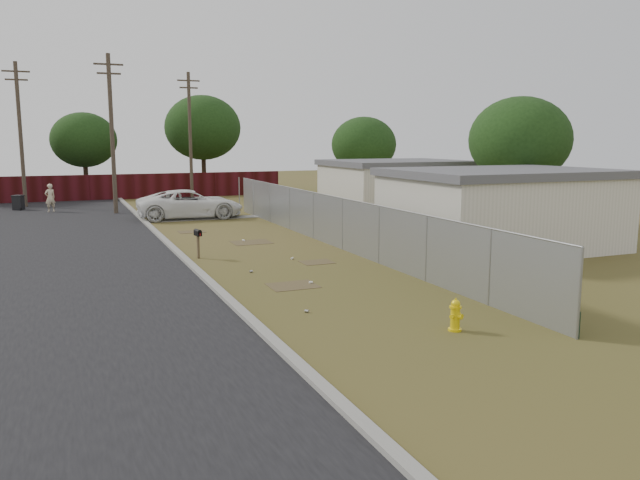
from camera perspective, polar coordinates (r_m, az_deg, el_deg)
name	(u,v)px	position (r m, az deg, el deg)	size (l,w,h in m)	color
ground	(267,255)	(23.18, -4.91, -1.38)	(120.00, 120.00, 0.00)	brown
street	(67,235)	(30.06, -22.12, 0.43)	(15.10, 60.00, 0.12)	black
chainlink_fence	(332,226)	(25.10, 1.14, 1.30)	(0.10, 27.06, 2.02)	gray
privacy_fence	(74,188)	(46.84, -21.55, 4.44)	(30.00, 0.12, 1.80)	#410D13
utility_poles	(111,132)	(42.51, -18.53, 9.31)	(12.60, 8.24, 9.00)	#4E4234
houses	(442,197)	(30.01, 11.09, 3.89)	(9.30, 17.24, 3.10)	beige
horizon_trees	(175,134)	(45.94, -13.12, 9.41)	(33.32, 31.94, 7.78)	#342417
fire_hydrant	(455,316)	(14.31, 12.28, -6.77)	(0.39, 0.39, 0.75)	yellow
mailbox	(198,235)	(22.75, -11.10, 0.42)	(0.23, 0.46, 1.06)	brown
pickup_truck	(190,204)	(34.57, -11.79, 3.24)	(2.60, 5.63, 1.57)	white
pedestrian	(50,198)	(40.14, -23.45, 3.55)	(0.61, 0.40, 1.68)	beige
trash_bin	(18,202)	(42.07, -25.87, 3.11)	(0.78, 0.83, 0.92)	black
scattered_litter	(277,269)	(20.55, -3.93, -2.62)	(2.18, 11.38, 0.07)	white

